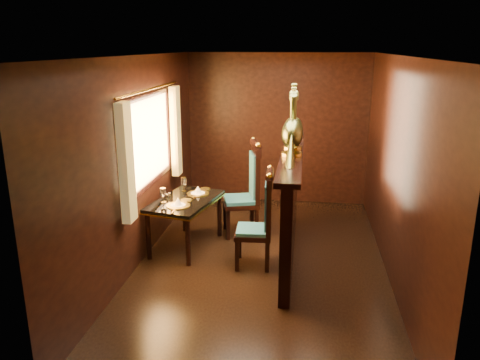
{
  "coord_description": "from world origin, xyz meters",
  "views": [
    {
      "loc": [
        0.48,
        -5.27,
        2.61
      ],
      "look_at": [
        -0.3,
        0.2,
        1.01
      ],
      "focal_mm": 35.0,
      "sensor_mm": 36.0,
      "label": 1
    }
  ],
  "objects": [
    {
      "name": "ground",
      "position": [
        0.0,
        0.0,
        0.0
      ],
      "size": [
        5.0,
        5.0,
        0.0
      ],
      "primitive_type": "plane",
      "color": "black",
      "rests_on": "ground"
    },
    {
      "name": "room_shell",
      "position": [
        -0.09,
        0.02,
        1.58
      ],
      "size": [
        3.04,
        5.04,
        2.52
      ],
      "color": "black",
      "rests_on": "ground"
    },
    {
      "name": "partition",
      "position": [
        0.32,
        0.3,
        0.71
      ],
      "size": [
        0.26,
        2.7,
        1.36
      ],
      "color": "black",
      "rests_on": "ground"
    },
    {
      "name": "dining_table",
      "position": [
        -1.05,
        0.37,
        0.6
      ],
      "size": [
        0.91,
        1.25,
        0.87
      ],
      "rotation": [
        0.0,
        0.0,
        -0.21
      ],
      "color": "black",
      "rests_on": "ground"
    },
    {
      "name": "chair_left",
      "position": [
        0.01,
        -0.03,
        0.64
      ],
      "size": [
        0.47,
        0.49,
        1.23
      ],
      "rotation": [
        0.0,
        0.0,
        0.06
      ],
      "color": "black",
      "rests_on": "ground"
    },
    {
      "name": "chair_right",
      "position": [
        -0.28,
        0.96,
        0.71
      ],
      "size": [
        0.61,
        0.63,
        1.37
      ],
      "rotation": [
        0.0,
        0.0,
        0.28
      ],
      "color": "black",
      "rests_on": "ground"
    },
    {
      "name": "peacock_left",
      "position": [
        0.33,
        0.11,
        1.77
      ],
      "size": [
        0.26,
        0.69,
        0.82
      ],
      "primitive_type": null,
      "color": "#1C5435",
      "rests_on": "partition"
    },
    {
      "name": "peacock_right",
      "position": [
        0.33,
        0.47,
        1.75
      ],
      "size": [
        0.25,
        0.66,
        0.79
      ],
      "primitive_type": null,
      "color": "#1C5435",
      "rests_on": "partition"
    }
  ]
}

